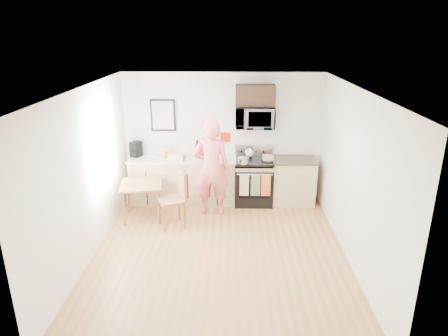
{
  "coord_description": "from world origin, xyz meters",
  "views": [
    {
      "loc": [
        0.2,
        -5.59,
        3.39
      ],
      "look_at": [
        0.05,
        1.0,
        1.08
      ],
      "focal_mm": 32.0,
      "sensor_mm": 36.0,
      "label": 1
    }
  ],
  "objects_px": {
    "range": "(253,182)",
    "microwave": "(255,117)",
    "person": "(211,168)",
    "chair": "(179,190)",
    "cake": "(268,158)",
    "dining_table": "(141,187)"
  },
  "relations": [
    {
      "from": "person",
      "to": "cake",
      "type": "relative_size",
      "value": 6.36
    },
    {
      "from": "person",
      "to": "chair",
      "type": "xyz_separation_m",
      "value": [
        -0.55,
        -0.49,
        -0.25
      ]
    },
    {
      "from": "person",
      "to": "dining_table",
      "type": "relative_size",
      "value": 2.5
    },
    {
      "from": "dining_table",
      "to": "range",
      "type": "bearing_deg",
      "value": 19.71
    },
    {
      "from": "person",
      "to": "cake",
      "type": "distance_m",
      "value": 1.21
    },
    {
      "from": "chair",
      "to": "dining_table",
      "type": "bearing_deg",
      "value": 137.83
    },
    {
      "from": "range",
      "to": "chair",
      "type": "height_order",
      "value": "range"
    },
    {
      "from": "range",
      "to": "cake",
      "type": "height_order",
      "value": "range"
    },
    {
      "from": "chair",
      "to": "cake",
      "type": "distance_m",
      "value": 1.95
    },
    {
      "from": "range",
      "to": "dining_table",
      "type": "xyz_separation_m",
      "value": [
        -2.11,
        -0.76,
        0.18
      ]
    },
    {
      "from": "chair",
      "to": "cake",
      "type": "relative_size",
      "value": 3.6
    },
    {
      "from": "range",
      "to": "microwave",
      "type": "xyz_separation_m",
      "value": [
        -0.0,
        0.1,
        1.32
      ]
    },
    {
      "from": "microwave",
      "to": "cake",
      "type": "relative_size",
      "value": 2.61
    },
    {
      "from": "cake",
      "to": "chair",
      "type": "bearing_deg",
      "value": -149.4
    },
    {
      "from": "person",
      "to": "cake",
      "type": "bearing_deg",
      "value": -156.63
    },
    {
      "from": "person",
      "to": "microwave",
      "type": "bearing_deg",
      "value": -143.02
    },
    {
      "from": "microwave",
      "to": "dining_table",
      "type": "xyz_separation_m",
      "value": [
        -2.11,
        -0.86,
        -1.15
      ]
    },
    {
      "from": "microwave",
      "to": "chair",
      "type": "relative_size",
      "value": 0.72
    },
    {
      "from": "person",
      "to": "range",
      "type": "bearing_deg",
      "value": -147.9
    },
    {
      "from": "chair",
      "to": "cake",
      "type": "height_order",
      "value": "chair"
    },
    {
      "from": "person",
      "to": "dining_table",
      "type": "bearing_deg",
      "value": 9.79
    },
    {
      "from": "range",
      "to": "microwave",
      "type": "distance_m",
      "value": 1.33
    }
  ]
}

